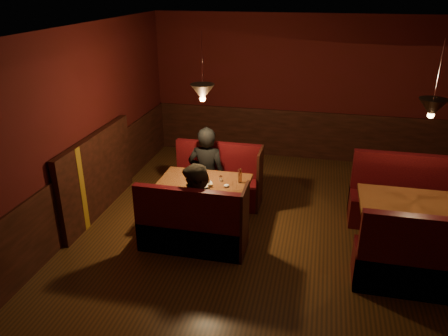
% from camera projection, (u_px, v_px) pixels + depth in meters
% --- Properties ---
extents(room, '(6.02, 7.02, 2.92)m').
position_uv_depth(room, '(262.00, 175.00, 5.85)').
color(room, '#3E2914').
rests_on(room, ground).
extents(main_table, '(1.34, 0.81, 0.94)m').
position_uv_depth(main_table, '(205.00, 191.00, 6.54)').
color(main_table, '#56230E').
rests_on(main_table, ground).
extents(main_bench_far, '(1.47, 0.53, 1.00)m').
position_uv_depth(main_bench_far, '(218.00, 184.00, 7.31)').
color(main_bench_far, black).
rests_on(main_bench_far, ground).
extents(main_bench_near, '(1.47, 0.53, 1.00)m').
position_uv_depth(main_bench_near, '(192.00, 230.00, 5.95)').
color(main_bench_near, black).
rests_on(main_bench_near, ground).
extents(second_table, '(1.38, 0.88, 0.78)m').
position_uv_depth(second_table, '(411.00, 215.00, 5.80)').
color(second_table, '#56230E').
rests_on(second_table, ground).
extents(second_bench_far, '(1.52, 0.57, 1.09)m').
position_uv_depth(second_bench_far, '(402.00, 203.00, 6.63)').
color(second_bench_far, black).
rests_on(second_bench_far, ground).
extents(second_bench_near, '(1.52, 0.57, 1.09)m').
position_uv_depth(second_bench_near, '(422.00, 267.00, 5.15)').
color(second_bench_near, black).
rests_on(second_bench_near, ground).
extents(diner_a, '(0.63, 0.42, 1.69)m').
position_uv_depth(diner_a, '(206.00, 157.00, 7.01)').
color(diner_a, black).
rests_on(diner_a, ground).
extents(diner_b, '(0.94, 0.85, 1.59)m').
position_uv_depth(diner_b, '(198.00, 197.00, 5.81)').
color(diner_b, '#2C241B').
rests_on(diner_b, ground).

